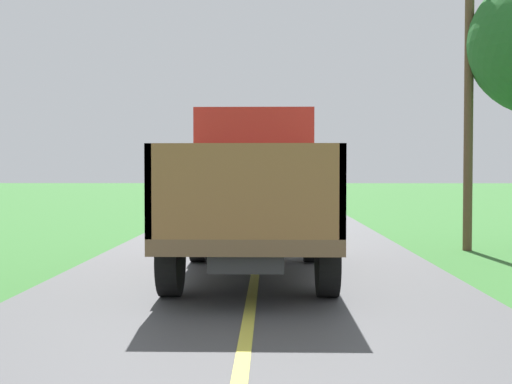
# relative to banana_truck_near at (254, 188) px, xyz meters

# --- Properties ---
(banana_truck_near) EXTENTS (2.38, 5.82, 2.80)m
(banana_truck_near) POSITION_rel_banana_truck_near_xyz_m (0.00, 0.00, 0.00)
(banana_truck_near) COLOR #2D2D30
(banana_truck_near) RESTS_ON road_surface
(utility_pole_roadside) EXTENTS (1.74, 0.20, 6.83)m
(utility_pole_roadside) POSITION_rel_banana_truck_near_xyz_m (4.67, 3.43, 2.19)
(utility_pole_roadside) COLOR brown
(utility_pole_roadside) RESTS_ON ground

